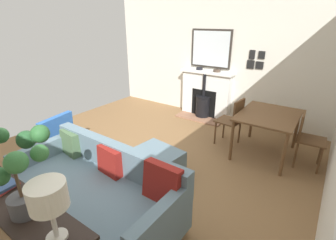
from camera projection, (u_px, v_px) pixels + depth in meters
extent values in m
cube|color=olive|center=(126.00, 169.00, 3.76)|extent=(5.89, 5.22, 0.01)
cube|color=silver|center=(214.00, 58.00, 5.48)|extent=(0.12, 5.22, 2.66)
cube|color=#93664C|center=(199.00, 118.00, 5.64)|extent=(0.38, 1.10, 0.03)
cube|color=white|center=(206.00, 95.00, 5.68)|extent=(0.24, 1.15, 1.02)
cube|color=black|center=(204.00, 103.00, 5.67)|extent=(0.06, 0.60, 0.62)
cylinder|color=black|center=(203.00, 106.00, 5.67)|extent=(0.33, 0.33, 0.46)
cylinder|color=black|center=(203.00, 96.00, 5.58)|extent=(0.34, 0.34, 0.02)
cylinder|color=black|center=(204.00, 85.00, 5.48)|extent=(0.07, 0.07, 0.51)
cube|color=white|center=(207.00, 72.00, 5.46)|extent=(0.29, 1.23, 0.05)
cube|color=#2D2823|center=(211.00, 49.00, 5.36)|extent=(0.04, 0.94, 0.82)
cube|color=silver|center=(210.00, 49.00, 5.34)|extent=(0.01, 0.86, 0.74)
cylinder|color=black|center=(199.00, 69.00, 5.57)|extent=(0.15, 0.15, 0.05)
torus|color=black|center=(199.00, 68.00, 5.56)|extent=(0.15, 0.15, 0.01)
cylinder|color=#47382D|center=(217.00, 71.00, 5.34)|extent=(0.15, 0.15, 0.05)
torus|color=#47382D|center=(217.00, 70.00, 5.33)|extent=(0.15, 0.15, 0.01)
cylinder|color=#B2B2B7|center=(27.00, 200.00, 3.03)|extent=(0.04, 0.04, 0.10)
cylinder|color=#B2B2B7|center=(76.00, 173.00, 3.56)|extent=(0.04, 0.04, 0.10)
cylinder|color=#B2B2B7|center=(175.00, 229.00, 2.62)|extent=(0.04, 0.04, 0.10)
cube|color=slate|center=(93.00, 198.00, 2.74)|extent=(0.92, 2.07, 0.35)
cube|color=slate|center=(116.00, 157.00, 2.90)|extent=(0.17, 2.06, 0.35)
cube|color=slate|center=(43.00, 151.00, 3.15)|extent=(0.85, 0.13, 0.22)
cube|color=slate|center=(161.00, 216.00, 2.11)|extent=(0.85, 0.13, 0.22)
cube|color=#4C6B47|center=(70.00, 144.00, 3.25)|extent=(0.17, 0.35, 0.34)
cube|color=maroon|center=(110.00, 162.00, 2.83)|extent=(0.17, 0.36, 0.35)
cube|color=maroon|center=(162.00, 184.00, 2.40)|extent=(0.17, 0.41, 0.42)
cylinder|color=#B2B2B7|center=(132.00, 170.00, 3.65)|extent=(0.04, 0.04, 0.09)
cylinder|color=#B2B2B7|center=(158.00, 186.00, 3.31)|extent=(0.04, 0.04, 0.09)
cylinder|color=#B2B2B7|center=(154.00, 158.00, 3.97)|extent=(0.04, 0.04, 0.09)
cylinder|color=#B2B2B7|center=(180.00, 171.00, 3.63)|extent=(0.04, 0.04, 0.09)
cube|color=slate|center=(156.00, 160.00, 3.57)|extent=(0.68, 0.76, 0.27)
cube|color=#4C3321|center=(52.00, 139.00, 4.31)|extent=(0.05, 0.05, 0.35)
cube|color=#4C3321|center=(26.00, 152.00, 3.88)|extent=(0.05, 0.05, 0.35)
cube|color=#4C3321|center=(72.00, 145.00, 4.12)|extent=(0.05, 0.05, 0.35)
cube|color=#4C3321|center=(47.00, 159.00, 3.70)|extent=(0.05, 0.05, 0.35)
cube|color=#2D60B2|center=(48.00, 138.00, 3.93)|extent=(0.69, 0.65, 0.08)
cube|color=#2D60B2|center=(56.00, 128.00, 3.75)|extent=(0.61, 0.21, 0.37)
cube|color=#4C3321|center=(62.00, 126.00, 4.16)|extent=(0.13, 0.53, 0.04)
cube|color=#4C3321|center=(29.00, 141.00, 3.63)|extent=(0.13, 0.53, 0.04)
cube|color=black|center=(11.00, 201.00, 1.98)|extent=(0.35, 1.74, 0.03)
cylinder|color=beige|center=(57.00, 237.00, 1.62)|extent=(0.14, 0.14, 0.02)
cylinder|color=beige|center=(54.00, 222.00, 1.57)|extent=(0.03, 0.03, 0.24)
cylinder|color=white|center=(48.00, 196.00, 1.49)|extent=(0.24, 0.24, 0.17)
cylinder|color=#4C4C51|center=(24.00, 205.00, 1.81)|extent=(0.21, 0.21, 0.16)
cylinder|color=brown|center=(17.00, 179.00, 1.72)|extent=(0.02, 0.02, 0.30)
sphere|color=#2D6633|center=(0.00, 177.00, 1.53)|extent=(0.12, 0.12, 0.12)
sphere|color=#387A3D|center=(16.00, 162.00, 1.51)|extent=(0.14, 0.14, 0.14)
sphere|color=#387A3D|center=(40.00, 153.00, 1.64)|extent=(0.12, 0.12, 0.12)
sphere|color=#2D6633|center=(40.00, 134.00, 1.74)|extent=(0.13, 0.13, 0.13)
sphere|color=#26562D|center=(26.00, 140.00, 1.83)|extent=(0.14, 0.14, 0.14)
sphere|color=#2D6633|center=(0.00, 136.00, 1.68)|extent=(0.11, 0.11, 0.11)
cube|color=#B23833|center=(1.00, 190.00, 2.07)|extent=(0.29, 0.20, 0.02)
cube|color=#38517F|center=(1.00, 188.00, 2.06)|extent=(0.25, 0.17, 0.02)
cylinder|color=brown|center=(252.00, 121.00, 4.65)|extent=(0.05, 0.05, 0.70)
cylinder|color=brown|center=(232.00, 141.00, 3.87)|extent=(0.05, 0.05, 0.70)
cylinder|color=brown|center=(296.00, 130.00, 4.24)|extent=(0.05, 0.05, 0.70)
cylinder|color=brown|center=(284.00, 155.00, 3.46)|extent=(0.05, 0.05, 0.70)
cube|color=brown|center=(269.00, 115.00, 3.92)|extent=(1.13, 0.88, 0.03)
cylinder|color=brown|center=(224.00, 127.00, 4.66)|extent=(0.03, 0.03, 0.45)
cylinder|color=brown|center=(215.00, 133.00, 4.44)|extent=(0.03, 0.03, 0.45)
cylinder|color=brown|center=(239.00, 132.00, 4.47)|extent=(0.03, 0.03, 0.45)
cylinder|color=brown|center=(231.00, 138.00, 4.24)|extent=(0.03, 0.03, 0.45)
cube|color=brown|center=(228.00, 121.00, 4.36)|extent=(0.44, 0.44, 0.02)
cube|color=brown|center=(239.00, 112.00, 4.18)|extent=(0.36, 0.07, 0.41)
cylinder|color=brown|center=(320.00, 161.00, 3.55)|extent=(0.03, 0.03, 0.45)
cylinder|color=brown|center=(320.00, 152.00, 3.80)|extent=(0.03, 0.03, 0.45)
cylinder|color=brown|center=(295.00, 155.00, 3.71)|extent=(0.03, 0.03, 0.45)
cylinder|color=brown|center=(298.00, 146.00, 3.96)|extent=(0.03, 0.03, 0.45)
cube|color=brown|center=(311.00, 140.00, 3.67)|extent=(0.42, 0.42, 0.02)
cube|color=brown|center=(302.00, 125.00, 3.67)|extent=(0.36, 0.06, 0.38)
cube|color=black|center=(252.00, 55.00, 4.91)|extent=(0.02, 0.11, 0.18)
cube|color=black|center=(262.00, 55.00, 4.80)|extent=(0.02, 0.12, 0.15)
cube|color=black|center=(251.00, 64.00, 4.98)|extent=(0.02, 0.14, 0.17)
cube|color=black|center=(260.00, 65.00, 4.89)|extent=(0.02, 0.15, 0.15)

